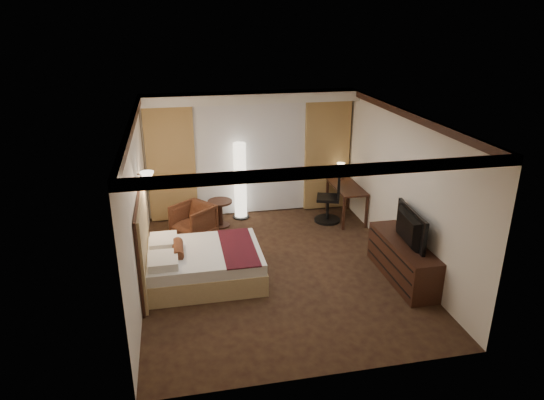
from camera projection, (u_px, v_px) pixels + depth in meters
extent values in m
cube|color=black|center=(277.00, 269.00, 8.51)|extent=(4.50, 5.50, 0.01)
cube|color=white|center=(277.00, 116.00, 7.54)|extent=(4.50, 5.50, 0.01)
cube|color=#EFE3CF|center=(250.00, 154.00, 10.54)|extent=(4.50, 0.02, 2.70)
cube|color=#EFE3CF|center=(137.00, 207.00, 7.60)|extent=(0.02, 5.50, 2.70)
cube|color=#EFE3CF|center=(403.00, 188.00, 8.45)|extent=(0.02, 5.50, 2.70)
cube|color=white|center=(251.00, 97.00, 9.86)|extent=(4.50, 0.50, 0.20)
cube|color=silver|center=(251.00, 159.00, 10.50)|extent=(2.48, 0.04, 2.45)
cube|color=#AC834E|center=(171.00, 164.00, 10.13)|extent=(1.00, 0.14, 2.45)
cube|color=#AC834E|center=(327.00, 155.00, 10.77)|extent=(1.00, 0.14, 2.45)
imported|color=#452414|center=(193.00, 219.00, 9.68)|extent=(0.96, 0.96, 0.73)
imported|color=black|center=(405.00, 224.00, 7.86)|extent=(0.73, 1.17, 0.15)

